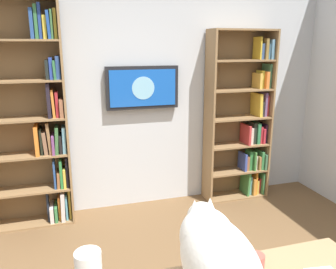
% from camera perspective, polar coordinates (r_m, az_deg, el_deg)
% --- Properties ---
extents(wall_back, '(4.52, 0.06, 2.70)m').
position_cam_1_polar(wall_back, '(3.76, -5.44, 7.85)').
color(wall_back, silver).
rests_on(wall_back, ground).
extents(bookshelf_left, '(0.76, 0.28, 1.96)m').
position_cam_1_polar(bookshelf_left, '(4.11, 12.56, 2.11)').
color(bookshelf_left, '#937047').
rests_on(bookshelf_left, ground).
extents(bookshelf_right, '(0.86, 0.28, 2.21)m').
position_cam_1_polar(bookshelf_right, '(3.58, -21.60, 2.14)').
color(bookshelf_right, '#937047').
rests_on(bookshelf_right, ground).
extents(wall_mounted_tv, '(0.78, 0.07, 0.46)m').
position_cam_1_polar(wall_mounted_tv, '(3.69, -4.27, 7.79)').
color(wall_mounted_tv, black).
extents(cat, '(0.29, 0.70, 0.38)m').
position_cam_1_polar(cat, '(1.51, 7.91, -19.45)').
color(cat, white).
rests_on(cat, desk).
extents(coffee_mug, '(0.08, 0.08, 0.10)m').
position_cam_1_polar(coffee_mug, '(1.74, 14.41, -20.19)').
color(coffee_mug, '#D84C3F').
rests_on(coffee_mug, desk).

